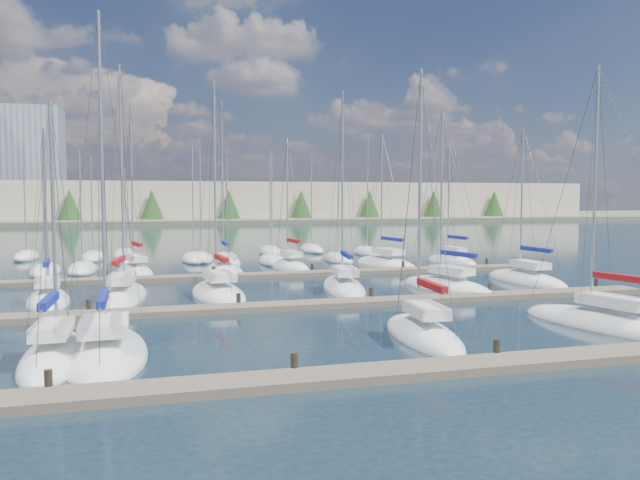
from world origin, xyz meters
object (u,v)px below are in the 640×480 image
object	(u,v)px
sailboat_m	(526,280)
sailboat_i	(122,297)
sailboat_k	(344,287)
sailboat_b	(55,358)
sailboat_o	(224,270)
sailboat_h	(48,301)
sailboat_q	(385,264)
sailboat_p	(290,267)
sailboat_c	(106,353)
sailboat_j	(218,293)
sailboat_n	(135,272)
sailboat_l	(447,287)
sailboat_r	(451,261)
sailboat_f	(605,324)
sailboat_d	(423,334)

from	to	relation	value
sailboat_m	sailboat_i	bearing A→B (deg)	177.79
sailboat_k	sailboat_i	world-z (taller)	sailboat_i
sailboat_b	sailboat_o	bearing A→B (deg)	71.29
sailboat_h	sailboat_i	distance (m)	4.18
sailboat_q	sailboat_p	bearing A→B (deg)	169.51
sailboat_c	sailboat_j	xyz separation A→B (m)	(5.93, 13.98, 0.00)
sailboat_c	sailboat_n	world-z (taller)	sailboat_n
sailboat_k	sailboat_p	distance (m)	13.14
sailboat_p	sailboat_c	xyz separation A→B (m)	(-13.62, -27.46, -0.01)
sailboat_q	sailboat_b	bearing A→B (deg)	-141.92
sailboat_p	sailboat_o	xyz separation A→B (m)	(-5.87, -1.14, 0.00)
sailboat_l	sailboat_o	xyz separation A→B (m)	(-13.54, 13.59, 0.02)
sailboat_i	sailboat_c	bearing A→B (deg)	-84.11
sailboat_l	sailboat_p	world-z (taller)	sailboat_l
sailboat_i	sailboat_m	bearing A→B (deg)	6.86
sailboat_r	sailboat_c	bearing A→B (deg)	-145.18
sailboat_r	sailboat_m	world-z (taller)	sailboat_r
sailboat_r	sailboat_q	xyz separation A→B (m)	(-6.81, -0.32, -0.02)
sailboat_l	sailboat_q	size ratio (longest dim) A/B	1.02
sailboat_f	sailboat_l	distance (m)	13.38
sailboat_k	sailboat_q	world-z (taller)	sailboat_k
sailboat_q	sailboat_i	size ratio (longest dim) A/B	0.84
sailboat_h	sailboat_q	distance (m)	29.94
sailboat_d	sailboat_p	size ratio (longest dim) A/B	1.04
sailboat_h	sailboat_r	distance (m)	36.25
sailboat_h	sailboat_p	xyz separation A→B (m)	(17.68, 13.66, 0.01)
sailboat_f	sailboat_o	size ratio (longest dim) A/B	0.89
sailboat_c	sailboat_j	bearing A→B (deg)	65.92
sailboat_n	sailboat_i	bearing A→B (deg)	-104.08
sailboat_l	sailboat_r	world-z (taller)	sailboat_l
sailboat_b	sailboat_q	world-z (taller)	sailboat_q
sailboat_h	sailboat_b	xyz separation A→B (m)	(2.24, -14.06, -0.01)
sailboat_c	sailboat_j	world-z (taller)	sailboat_j
sailboat_k	sailboat_p	world-z (taller)	sailboat_k
sailboat_k	sailboat_i	distance (m)	14.31
sailboat_r	sailboat_n	distance (m)	28.79
sailboat_q	sailboat_i	world-z (taller)	sailboat_i
sailboat_p	sailboat_b	bearing A→B (deg)	-127.45
sailboat_j	sailboat_m	xyz separation A→B (m)	(22.69, 0.54, -0.00)
sailboat_p	sailboat_c	size ratio (longest dim) A/B	0.85
sailboat_q	sailboat_i	distance (m)	26.09
sailboat_c	sailboat_p	bearing A→B (deg)	62.53
sailboat_l	sailboat_j	size ratio (longest dim) A/B	0.91
sailboat_k	sailboat_r	distance (m)	20.13
sailboat_c	sailboat_b	bearing A→B (deg)	-173.03
sailboat_k	sailboat_j	bearing A→B (deg)	-168.45
sailboat_k	sailboat_n	xyz separation A→B (m)	(-13.80, 12.91, 0.01)
sailboat_k	sailboat_j	world-z (taller)	sailboat_j
sailboat_c	sailboat_i	world-z (taller)	sailboat_i
sailboat_k	sailboat_m	bearing A→B (deg)	9.75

